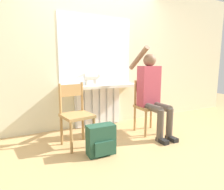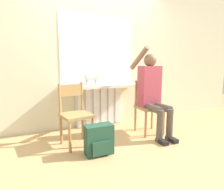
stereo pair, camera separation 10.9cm
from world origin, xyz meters
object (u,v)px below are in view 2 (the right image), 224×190
Objects in this scene: chair_left at (75,113)px; backpack at (99,140)px; person at (152,91)px; chair_right at (148,106)px; cat at (93,77)px.

chair_left is 2.27× the size of backpack.
backpack is at bearing -162.70° from person.
chair_right is at bearing 89.53° from person.
backpack is (-1.03, -0.32, -0.53)m from person.
chair_left is at bearing -128.13° from cat.
person is 3.24× the size of cat.
backpack is at bearing -105.31° from cat.
chair_left is at bearing 115.13° from backpack.
chair_right is 1.07m from cat.
cat is at bearing 42.28° from chair_left.
person is (-0.00, -0.10, 0.27)m from chair_right.
person is 1.20m from backpack.
cat is at bearing 143.63° from chair_right.
chair_left is 0.54m from backpack.
backpack is at bearing -154.82° from chair_right.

